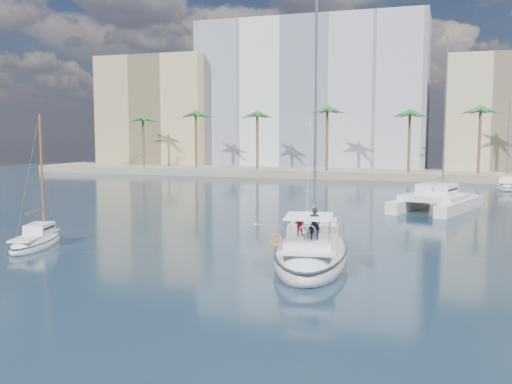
% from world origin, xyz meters
% --- Properties ---
extents(ground, '(160.00, 160.00, 0.00)m').
position_xyz_m(ground, '(0.00, 0.00, 0.00)').
color(ground, black).
rests_on(ground, ground).
extents(quay, '(120.00, 14.00, 1.20)m').
position_xyz_m(quay, '(0.00, 61.00, 0.60)').
color(quay, gray).
rests_on(quay, ground).
extents(building_modern, '(42.00, 16.00, 28.00)m').
position_xyz_m(building_modern, '(-12.00, 73.00, 14.00)').
color(building_modern, silver).
rests_on(building_modern, ground).
extents(building_tan_left, '(22.00, 14.00, 22.00)m').
position_xyz_m(building_tan_left, '(-42.00, 69.00, 11.00)').
color(building_tan_left, tan).
rests_on(building_tan_left, ground).
extents(building_beige, '(20.00, 14.00, 20.00)m').
position_xyz_m(building_beige, '(22.00, 70.00, 10.00)').
color(building_beige, tan).
rests_on(building_beige, ground).
extents(palm_left, '(3.60, 3.60, 12.30)m').
position_xyz_m(palm_left, '(-34.00, 57.00, 10.28)').
color(palm_left, brown).
rests_on(palm_left, ground).
extents(palm_centre, '(3.60, 3.60, 12.30)m').
position_xyz_m(palm_centre, '(0.00, 57.00, 10.28)').
color(palm_centre, brown).
rests_on(palm_centre, ground).
extents(main_sloop, '(6.19, 13.46, 19.23)m').
position_xyz_m(main_sloop, '(5.06, -2.44, 0.56)').
color(main_sloop, silver).
rests_on(main_sloop, ground).
extents(small_sloop, '(3.64, 6.66, 9.14)m').
position_xyz_m(small_sloop, '(-12.85, -4.12, 0.37)').
color(small_sloop, silver).
rests_on(small_sloop, ground).
extents(catamaran, '(8.79, 12.44, 16.51)m').
position_xyz_m(catamaran, '(11.52, 22.40, 1.13)').
color(catamaran, silver).
rests_on(catamaran, ground).
extents(seagull, '(1.15, 0.49, 0.21)m').
position_xyz_m(seagull, '(-0.98, 5.45, 0.57)').
color(seagull, silver).
rests_on(seagull, ground).
extents(moored_yacht_a, '(3.37, 9.52, 11.90)m').
position_xyz_m(moored_yacht_a, '(20.00, 47.00, 0.00)').
color(moored_yacht_a, silver).
rests_on(moored_yacht_a, ground).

